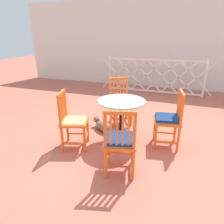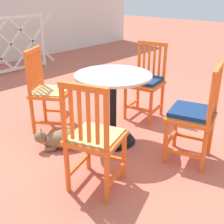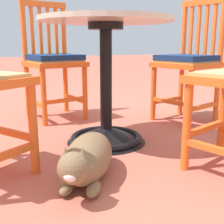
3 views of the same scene
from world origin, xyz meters
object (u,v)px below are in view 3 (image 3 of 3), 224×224
(orange_chair_at_corner, at_px, (189,63))
(tabby_cat, at_px, (86,160))
(cafe_table, at_px, (106,96))
(orange_chair_by_planter, at_px, (53,62))

(orange_chair_at_corner, xyz_separation_m, tabby_cat, (-0.66, 1.06, -0.35))
(cafe_table, bearing_deg, orange_chair_at_corner, -74.55)
(cafe_table, distance_m, orange_chair_by_planter, 0.77)
(tabby_cat, bearing_deg, orange_chair_by_planter, -7.90)
(orange_chair_at_corner, distance_m, tabby_cat, 1.30)
(cafe_table, relative_size, orange_chair_at_corner, 0.83)
(orange_chair_by_planter, bearing_deg, cafe_table, -170.31)
(orange_chair_at_corner, bearing_deg, cafe_table, 105.45)
(orange_chair_at_corner, height_order, orange_chair_by_planter, same)
(cafe_table, height_order, orange_chair_by_planter, orange_chair_by_planter)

